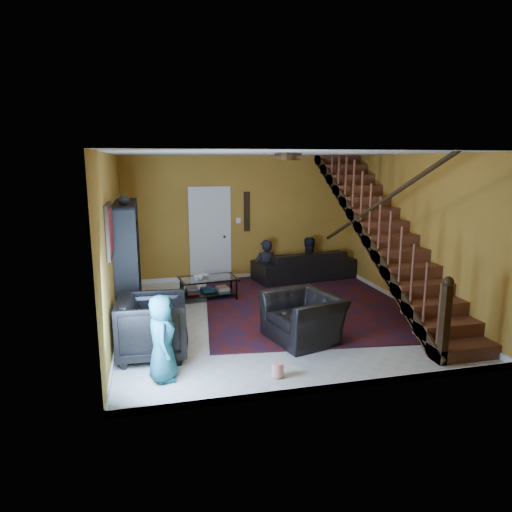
{
  "coord_description": "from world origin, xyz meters",
  "views": [
    {
      "loc": [
        -2.06,
        -7.36,
        2.69
      ],
      "look_at": [
        -0.19,
        0.4,
        1.01
      ],
      "focal_mm": 32.0,
      "sensor_mm": 36.0,
      "label": 1
    }
  ],
  "objects_px": {
    "bookshelf": "(129,262)",
    "armchair_right": "(303,317)",
    "armchair_left": "(153,327)",
    "coffee_table": "(208,287)",
    "sofa": "(304,265)"
  },
  "relations": [
    {
      "from": "bookshelf",
      "to": "armchair_left",
      "type": "bearing_deg",
      "value": -78.98
    },
    {
      "from": "bookshelf",
      "to": "armchair_right",
      "type": "xyz_separation_m",
      "value": [
        2.58,
        -1.74,
        -0.61
      ]
    },
    {
      "from": "armchair_left",
      "to": "armchair_right",
      "type": "xyz_separation_m",
      "value": [
        2.23,
        0.09,
        -0.08
      ]
    },
    {
      "from": "sofa",
      "to": "armchair_left",
      "type": "height_order",
      "value": "armchair_left"
    },
    {
      "from": "bookshelf",
      "to": "armchair_right",
      "type": "distance_m",
      "value": 3.17
    },
    {
      "from": "bookshelf",
      "to": "sofa",
      "type": "relative_size",
      "value": 0.87
    },
    {
      "from": "armchair_left",
      "to": "coffee_table",
      "type": "xyz_separation_m",
      "value": [
        1.1,
        2.56,
        -0.19
      ]
    },
    {
      "from": "bookshelf",
      "to": "armchair_right",
      "type": "relative_size",
      "value": 1.84
    },
    {
      "from": "bookshelf",
      "to": "armchair_right",
      "type": "height_order",
      "value": "bookshelf"
    },
    {
      "from": "bookshelf",
      "to": "armchair_left",
      "type": "distance_m",
      "value": 1.93
    },
    {
      "from": "bookshelf",
      "to": "armchair_left",
      "type": "height_order",
      "value": "bookshelf"
    },
    {
      "from": "armchair_left",
      "to": "coffee_table",
      "type": "bearing_deg",
      "value": -19.69
    },
    {
      "from": "bookshelf",
      "to": "coffee_table",
      "type": "bearing_deg",
      "value": 26.78
    },
    {
      "from": "sofa",
      "to": "armchair_left",
      "type": "xyz_separation_m",
      "value": [
        -3.44,
        -3.52,
        0.1
      ]
    },
    {
      "from": "armchair_left",
      "to": "armchair_right",
      "type": "distance_m",
      "value": 2.23
    }
  ]
}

